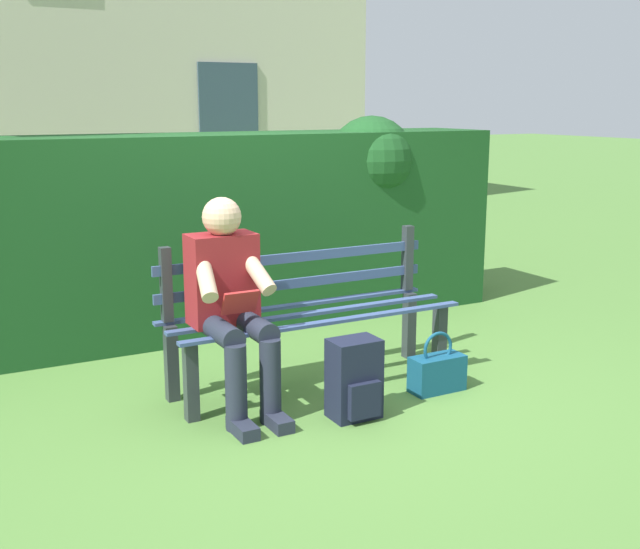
{
  "coord_description": "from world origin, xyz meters",
  "views": [
    {
      "loc": [
        2.14,
        4.06,
        1.71
      ],
      "look_at": [
        0.0,
        0.1,
        0.72
      ],
      "focal_mm": 43.94,
      "sensor_mm": 36.0,
      "label": 1
    }
  ],
  "objects_px": {
    "park_bench": "(307,313)",
    "backpack": "(354,379)",
    "handbag": "(437,372)",
    "person_seated": "(231,299)"
  },
  "relations": [
    {
      "from": "park_bench",
      "to": "handbag",
      "type": "relative_size",
      "value": 4.91
    },
    {
      "from": "backpack",
      "to": "park_bench",
      "type": "bearing_deg",
      "value": -92.72
    },
    {
      "from": "park_bench",
      "to": "handbag",
      "type": "height_order",
      "value": "park_bench"
    },
    {
      "from": "person_seated",
      "to": "handbag",
      "type": "relative_size",
      "value": 3.21
    },
    {
      "from": "park_bench",
      "to": "backpack",
      "type": "height_order",
      "value": "park_bench"
    },
    {
      "from": "person_seated",
      "to": "backpack",
      "type": "bearing_deg",
      "value": 140.11
    },
    {
      "from": "park_bench",
      "to": "handbag",
      "type": "bearing_deg",
      "value": 140.29
    },
    {
      "from": "backpack",
      "to": "handbag",
      "type": "relative_size",
      "value": 1.2
    },
    {
      "from": "park_bench",
      "to": "backpack",
      "type": "distance_m",
      "value": 0.66
    },
    {
      "from": "person_seated",
      "to": "backpack",
      "type": "distance_m",
      "value": 0.82
    }
  ]
}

